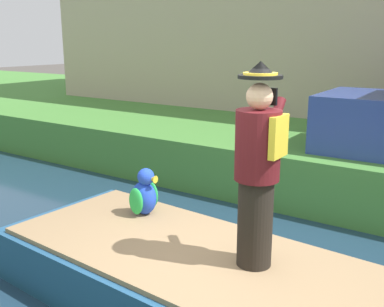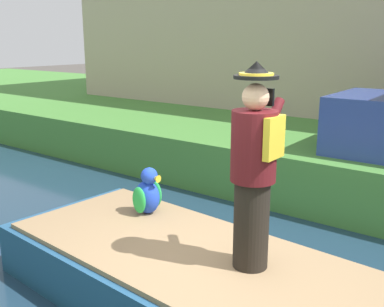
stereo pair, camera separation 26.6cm
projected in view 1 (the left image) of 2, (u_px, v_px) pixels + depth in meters
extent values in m
cube|color=#23517A|center=(189.00, 279.00, 4.58)|extent=(2.05, 4.30, 0.56)
cube|color=#997A56|center=(189.00, 252.00, 4.51)|extent=(1.89, 3.96, 0.05)
cylinder|color=black|center=(255.00, 223.00, 4.11)|extent=(0.32, 0.32, 0.82)
cylinder|color=#561419|center=(258.00, 145.00, 3.94)|extent=(0.40, 0.40, 0.62)
cube|color=gold|center=(279.00, 137.00, 3.81)|extent=(0.28, 0.06, 0.36)
sphere|color=#DBA884|center=(260.00, 96.00, 3.83)|extent=(0.23, 0.23, 0.23)
cylinder|color=black|center=(260.00, 77.00, 3.79)|extent=(0.38, 0.38, 0.03)
cone|color=black|center=(261.00, 68.00, 3.78)|extent=(0.26, 0.26, 0.12)
cylinder|color=gold|center=(260.00, 74.00, 3.79)|extent=(0.29, 0.29, 0.02)
cylinder|color=#561419|center=(273.00, 122.00, 4.05)|extent=(0.38, 0.09, 0.43)
cube|color=black|center=(272.00, 97.00, 3.91)|extent=(0.03, 0.08, 0.15)
ellipsoid|color=blue|center=(144.00, 198.00, 5.37)|extent=(0.26, 0.32, 0.40)
sphere|color=blue|center=(146.00, 177.00, 5.28)|extent=(0.20, 0.20, 0.20)
cone|color=yellow|center=(153.00, 179.00, 5.23)|extent=(0.09, 0.09, 0.09)
ellipsoid|color=green|center=(136.00, 201.00, 5.26)|extent=(0.08, 0.20, 0.32)
ellipsoid|color=green|center=(151.00, 195.00, 5.48)|extent=(0.08, 0.20, 0.32)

